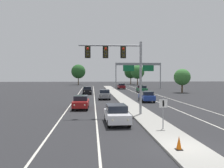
{
  "coord_description": "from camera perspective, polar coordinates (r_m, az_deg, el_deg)",
  "views": [
    {
      "loc": [
        -5.05,
        -13.37,
        4.1
      ],
      "look_at": [
        -3.2,
        10.38,
        3.2
      ],
      "focal_mm": 40.56,
      "sensor_mm": 36.0,
      "label": 1
    }
  ],
  "objects": [
    {
      "name": "traffic_cone_median_nose",
      "position": [
        14.04,
        14.86,
        -12.74
      ],
      "size": [
        0.36,
        0.36,
        0.74
      ],
      "color": "black",
      "rests_on": "median_island"
    },
    {
      "name": "ground_plane",
      "position": [
        14.87,
        16.08,
        -13.93
      ],
      "size": [
        260.0,
        260.0,
        0.0
      ],
      "primitive_type": "plane",
      "color": "#28282B"
    },
    {
      "name": "edge_stripe_right",
      "position": [
        40.74,
        14.28,
        -3.67
      ],
      "size": [
        0.14,
        100.0,
        0.01
      ],
      "primitive_type": "cube",
      "color": "silver",
      "rests_on": "ground"
    },
    {
      "name": "car_receding_darkred",
      "position": [
        71.02,
        2.12,
        -0.48
      ],
      "size": [
        1.89,
        4.5,
        1.58
      ],
      "color": "#5B0F14",
      "rests_on": "ground"
    },
    {
      "name": "car_oncoming_black",
      "position": [
        52.77,
        -5.63,
        -1.41
      ],
      "size": [
        1.92,
        4.51,
        1.58
      ],
      "color": "black",
      "rests_on": "ground"
    },
    {
      "name": "car_oncoming_white",
      "position": [
        21.13,
        1.05,
        -6.77
      ],
      "size": [
        1.91,
        4.51,
        1.58
      ],
      "color": "silver",
      "rests_on": "ground"
    },
    {
      "name": "car_oncoming_grey",
      "position": [
        42.0,
        -1.69,
        -2.31
      ],
      "size": [
        1.9,
        4.5,
        1.58
      ],
      "color": "slate",
      "rests_on": "ground"
    },
    {
      "name": "overhead_signal_mast",
      "position": [
        25.08,
        1.73,
        5.2
      ],
      "size": [
        6.25,
        0.44,
        7.2
      ],
      "color": "gray",
      "rests_on": "median_island"
    },
    {
      "name": "median_island",
      "position": [
        32.03,
        4.67,
        -5.06
      ],
      "size": [
        2.4,
        110.0,
        0.15
      ],
      "primitive_type": "cube",
      "color": "#9E9B93",
      "rests_on": "ground"
    },
    {
      "name": "lane_stripe_receding_center",
      "position": [
        39.81,
        9.77,
        -3.77
      ],
      "size": [
        0.14,
        100.0,
        0.01
      ],
      "primitive_type": "cube",
      "color": "silver",
      "rests_on": "ground"
    },
    {
      "name": "median_sign_post",
      "position": [
        18.82,
        11.47,
        -5.56
      ],
      "size": [
        0.6,
        0.1,
        2.2
      ],
      "color": "gray",
      "rests_on": "median_island"
    },
    {
      "name": "car_receding_green",
      "position": [
        57.74,
        6.74,
        -1.1
      ],
      "size": [
        1.84,
        4.48,
        1.58
      ],
      "color": "#195633",
      "rests_on": "ground"
    },
    {
      "name": "car_oncoming_red",
      "position": [
        30.4,
        -7.02,
        -4.04
      ],
      "size": [
        1.9,
        4.5,
        1.58
      ],
      "color": "maroon",
      "rests_on": "ground"
    },
    {
      "name": "car_receding_blue",
      "position": [
        38.42,
        7.81,
        -2.75
      ],
      "size": [
        1.86,
        4.48,
        1.58
      ],
      "color": "navy",
      "rests_on": "ground"
    },
    {
      "name": "highway_sign_gantry",
      "position": [
        73.34,
        5.96,
        3.77
      ],
      "size": [
        13.28,
        0.42,
        7.5
      ],
      "color": "gray",
      "rests_on": "ground"
    },
    {
      "name": "tree_far_right_c",
      "position": [
        58.92,
        15.54,
        1.51
      ],
      "size": [
        3.71,
        3.71,
        5.37
      ],
      "color": "#4C3823",
      "rests_on": "ground"
    },
    {
      "name": "lane_stripe_oncoming_center",
      "position": [
        38.59,
        -3.92,
        -3.93
      ],
      "size": [
        0.14,
        100.0,
        0.01
      ],
      "primitive_type": "cube",
      "color": "silver",
      "rests_on": "ground"
    },
    {
      "name": "edge_stripe_left",
      "position": [
        38.7,
        -8.82,
        -3.93
      ],
      "size": [
        0.14,
        100.0,
        0.01
      ],
      "primitive_type": "cube",
      "color": "silver",
      "rests_on": "ground"
    },
    {
      "name": "tree_far_right_b",
      "position": [
        106.74,
        4.26,
        2.73
      ],
      "size": [
        5.45,
        5.45,
        7.88
      ],
      "color": "#4C3823",
      "rests_on": "ground"
    },
    {
      "name": "tree_far_left_c",
      "position": [
        101.16,
        -7.6,
        2.81
      ],
      "size": [
        5.57,
        5.57,
        8.06
      ],
      "color": "#4C3823",
      "rests_on": "ground"
    },
    {
      "name": "tree_far_right_a",
      "position": [
        98.66,
        5.76,
        2.71
      ],
      "size": [
        5.34,
        5.34,
        7.72
      ],
      "color": "#4C3823",
      "rests_on": "ground"
    }
  ]
}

